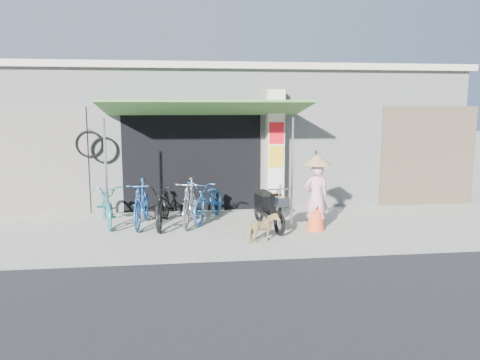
{
  "coord_description": "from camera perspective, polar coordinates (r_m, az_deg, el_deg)",
  "views": [
    {
      "loc": [
        -1.43,
        -8.99,
        2.55
      ],
      "look_at": [
        -0.2,
        1.0,
        1.0
      ],
      "focal_mm": 35.0,
      "sensor_mm": 36.0,
      "label": 1
    }
  ],
  "objects": [
    {
      "name": "moped",
      "position": [
        10.02,
        3.43,
        -3.43
      ],
      "size": [
        0.57,
        1.69,
        0.96
      ],
      "rotation": [
        0.0,
        0.0,
        0.18
      ],
      "color": "black",
      "rests_on": "ground"
    },
    {
      "name": "bike_teal",
      "position": [
        10.7,
        -15.89,
        -2.84
      ],
      "size": [
        1.0,
        1.85,
        0.92
      ],
      "primitive_type": "imported",
      "rotation": [
        0.0,
        0.0,
        0.23
      ],
      "color": "#1C7B80",
      "rests_on": "ground"
    },
    {
      "name": "ground",
      "position": [
        9.46,
        1.96,
        -6.9
      ],
      "size": [
        80.0,
        80.0,
        0.0
      ],
      "primitive_type": "plane",
      "color": "#AEA99D",
      "rests_on": "ground"
    },
    {
      "name": "bike_black",
      "position": [
        10.3,
        -9.33,
        -2.93
      ],
      "size": [
        0.79,
        1.9,
        0.97
      ],
      "primitive_type": "imported",
      "rotation": [
        0.0,
        0.0,
        -0.08
      ],
      "color": "black",
      "rests_on": "ground"
    },
    {
      "name": "bicycle_shop",
      "position": [
        14.18,
        -1.25,
        5.85
      ],
      "size": [
        12.3,
        5.3,
        3.66
      ],
      "color": "#A1A69E",
      "rests_on": "ground"
    },
    {
      "name": "bike_navy",
      "position": [
        10.7,
        -3.82,
        -2.43
      ],
      "size": [
        1.28,
        1.93,
        0.96
      ],
      "primitive_type": "imported",
      "rotation": [
        0.0,
        0.0,
        -0.39
      ],
      "color": "navy",
      "rests_on": "ground"
    },
    {
      "name": "neighbour_left",
      "position": [
        12.19,
        -24.03,
        2.1
      ],
      "size": [
        2.6,
        0.06,
        2.6
      ],
      "primitive_type": "cube",
      "color": "#6B665B",
      "rests_on": "ground"
    },
    {
      "name": "road_strip",
      "position": [
        5.36,
        9.95,
        -19.73
      ],
      "size": [
        80.0,
        6.0,
        0.01
      ],
      "primitive_type": "cube",
      "color": "#28282A",
      "rests_on": "ground"
    },
    {
      "name": "street_dog",
      "position": [
        9.0,
        2.83,
        -5.9
      ],
      "size": [
        0.71,
        0.58,
        0.55
      ],
      "primitive_type": "imported",
      "rotation": [
        0.0,
        0.0,
        2.08
      ],
      "color": "#9A8251",
      "rests_on": "ground"
    },
    {
      "name": "nun",
      "position": [
        9.91,
        9.28,
        -1.5
      ],
      "size": [
        0.64,
        0.64,
        1.61
      ],
      "rotation": [
        0.0,
        0.0,
        3.13
      ],
      "color": "pink",
      "rests_on": "ground"
    },
    {
      "name": "bike_blue",
      "position": [
        10.38,
        -11.94,
        -2.78
      ],
      "size": [
        0.62,
        1.73,
        1.02
      ],
      "primitive_type": "imported",
      "rotation": [
        0.0,
        0.0,
        -0.08
      ],
      "color": "#1F4C90",
      "rests_on": "ground"
    },
    {
      "name": "awning",
      "position": [
        10.63,
        -4.23,
        8.53
      ],
      "size": [
        4.6,
        1.88,
        2.72
      ],
      "color": "#3B6C30",
      "rests_on": "ground"
    },
    {
      "name": "shop_pillar",
      "position": [
        11.71,
        4.24,
        3.57
      ],
      "size": [
        0.42,
        0.44,
        3.0
      ],
      "color": "beige",
      "rests_on": "ground"
    },
    {
      "name": "bike_silver",
      "position": [
        10.33,
        -6.14,
        -2.65
      ],
      "size": [
        0.79,
        1.78,
        1.03
      ],
      "primitive_type": "imported",
      "rotation": [
        0.0,
        0.0,
        -0.18
      ],
      "color": "#A8A7AC",
      "rests_on": "ground"
    },
    {
      "name": "neighbour_right",
      "position": [
        13.31,
        21.93,
        2.73
      ],
      "size": [
        2.6,
        0.06,
        2.6
      ],
      "primitive_type": "cube",
      "color": "brown",
      "rests_on": "ground"
    }
  ]
}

